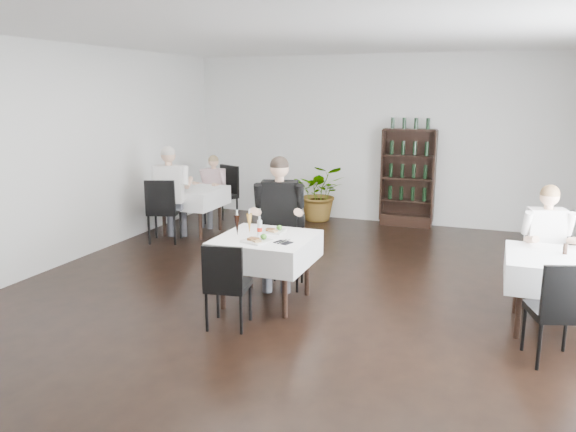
# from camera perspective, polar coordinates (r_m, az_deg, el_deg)

# --- Properties ---
(room_shell) EXTENTS (9.00, 9.00, 9.00)m
(room_shell) POSITION_cam_1_polar(r_m,az_deg,el_deg) (6.01, 0.32, 4.40)
(room_shell) COLOR black
(room_shell) RESTS_ON ground
(wine_shelf) EXTENTS (0.90, 0.28, 1.75)m
(wine_shelf) POSITION_cam_1_polar(r_m,az_deg,el_deg) (10.12, 12.07, 3.72)
(wine_shelf) COLOR black
(wine_shelf) RESTS_ON ground
(main_table) EXTENTS (1.03, 1.03, 0.77)m
(main_table) POSITION_cam_1_polar(r_m,az_deg,el_deg) (6.31, -2.25, -3.40)
(main_table) COLOR black
(main_table) RESTS_ON ground
(left_table) EXTENTS (0.98, 0.98, 0.77)m
(left_table) POSITION_cam_1_polar(r_m,az_deg,el_deg) (9.54, -9.75, 1.91)
(left_table) COLOR black
(left_table) RESTS_ON ground
(right_table) EXTENTS (0.98, 0.98, 0.77)m
(right_table) POSITION_cam_1_polar(r_m,az_deg,el_deg) (6.17, 25.72, -5.05)
(right_table) COLOR black
(right_table) RESTS_ON ground
(potted_tree) EXTENTS (1.11, 1.02, 1.05)m
(potted_tree) POSITION_cam_1_polar(r_m,az_deg,el_deg) (10.39, 3.28, 2.40)
(potted_tree) COLOR #2C6021
(potted_tree) RESTS_ON ground
(main_chair_far) EXTENTS (0.46, 0.47, 0.88)m
(main_chair_far) POSITION_cam_1_polar(r_m,az_deg,el_deg) (6.89, -0.13, -3.02)
(main_chair_far) COLOR black
(main_chair_far) RESTS_ON ground
(main_chair_near) EXTENTS (0.47, 0.47, 0.89)m
(main_chair_near) POSITION_cam_1_polar(r_m,az_deg,el_deg) (5.66, -6.31, -6.55)
(main_chair_near) COLOR black
(main_chair_near) RESTS_ON ground
(left_chair_far) EXTENTS (0.63, 0.63, 1.05)m
(left_chair_far) POSITION_cam_1_polar(r_m,az_deg,el_deg) (10.19, -6.51, 2.56)
(left_chair_far) COLOR black
(left_chair_far) RESTS_ON ground
(left_chair_near) EXTENTS (0.59, 0.59, 1.02)m
(left_chair_near) POSITION_cam_1_polar(r_m,az_deg,el_deg) (9.01, -12.62, 0.92)
(left_chair_near) COLOR black
(left_chair_near) RESTS_ON ground
(right_chair_far) EXTENTS (0.64, 0.64, 1.09)m
(right_chair_far) POSITION_cam_1_polar(r_m,az_deg,el_deg) (6.71, 25.30, -3.65)
(right_chair_far) COLOR black
(right_chair_far) RESTS_ON ground
(right_chair_near) EXTENTS (0.54, 0.54, 0.95)m
(right_chair_near) POSITION_cam_1_polar(r_m,az_deg,el_deg) (5.43, 25.92, -8.30)
(right_chair_near) COLOR black
(right_chair_near) RESTS_ON ground
(diner_main) EXTENTS (0.66, 0.71, 1.59)m
(diner_main) POSITION_cam_1_polar(r_m,az_deg,el_deg) (6.82, -0.93, 0.46)
(diner_main) COLOR #3B3C42
(diner_main) RESTS_ON ground
(diner_left_far) EXTENTS (0.49, 0.49, 1.26)m
(diner_left_far) POSITION_cam_1_polar(r_m,az_deg,el_deg) (10.02, -7.70, 3.12)
(diner_left_far) COLOR #3B3C42
(diner_left_far) RESTS_ON ground
(diner_left_near) EXTENTS (0.65, 0.69, 1.53)m
(diner_left_near) POSITION_cam_1_polar(r_m,az_deg,el_deg) (9.03, -11.81, 2.95)
(diner_left_near) COLOR #3B3C42
(diner_left_near) RESTS_ON ground
(diner_right_far) EXTENTS (0.57, 0.60, 1.38)m
(diner_right_far) POSITION_cam_1_polar(r_m,az_deg,el_deg) (6.67, 24.86, -2.09)
(diner_right_far) COLOR #3B3C42
(diner_right_far) RESTS_ON ground
(plate_far) EXTENTS (0.25, 0.25, 0.08)m
(plate_far) POSITION_cam_1_polar(r_m,az_deg,el_deg) (6.45, -1.44, -1.49)
(plate_far) COLOR white
(plate_far) RESTS_ON main_table
(plate_near) EXTENTS (0.34, 0.34, 0.08)m
(plate_near) POSITION_cam_1_polar(r_m,az_deg,el_deg) (6.05, -3.14, -2.45)
(plate_near) COLOR white
(plate_near) RESTS_ON main_table
(pilsner_dark) EXTENTS (0.07, 0.07, 0.30)m
(pilsner_dark) POSITION_cam_1_polar(r_m,az_deg,el_deg) (6.30, -5.19, -0.92)
(pilsner_dark) COLOR black
(pilsner_dark) RESTS_ON main_table
(pilsner_lager) EXTENTS (0.07, 0.07, 0.29)m
(pilsner_lager) POSITION_cam_1_polar(r_m,az_deg,el_deg) (6.39, -3.94, -0.74)
(pilsner_lager) COLOR #B97F2F
(pilsner_lager) RESTS_ON main_table
(coke_bottle) EXTENTS (0.06, 0.06, 0.23)m
(coke_bottle) POSITION_cam_1_polar(r_m,az_deg,el_deg) (6.26, -2.90, -1.25)
(coke_bottle) COLOR silver
(coke_bottle) RESTS_ON main_table
(napkin_cutlery) EXTENTS (0.20, 0.19, 0.02)m
(napkin_cutlery) POSITION_cam_1_polar(r_m,az_deg,el_deg) (6.00, -0.49, -2.68)
(napkin_cutlery) COLOR black
(napkin_cutlery) RESTS_ON main_table
(pepper_mill) EXTENTS (0.05, 0.05, 0.11)m
(pepper_mill) POSITION_cam_1_polar(r_m,az_deg,el_deg) (6.23, 26.34, -3.00)
(pepper_mill) COLOR black
(pepper_mill) RESTS_ON right_table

